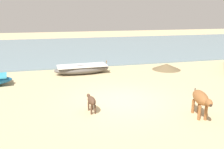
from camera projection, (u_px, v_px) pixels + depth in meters
name	position (u px, v px, depth m)	size (l,w,h in m)	color
ground	(122.00, 101.00, 10.53)	(80.00, 80.00, 0.00)	tan
sea_water	(78.00, 48.00, 26.26)	(60.00, 20.00, 0.08)	slate
fishing_boat_3	(82.00, 69.00, 15.11)	(3.59, 1.33, 0.77)	#5B5651
cow_adult_brown	(201.00, 99.00, 8.72)	(0.69, 1.52, 1.00)	brown
calf_near_dark	(91.00, 101.00, 9.25)	(0.35, 0.97, 0.63)	#4C3323
debris_pile_0	(166.00, 67.00, 16.23)	(1.94, 1.94, 0.41)	brown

